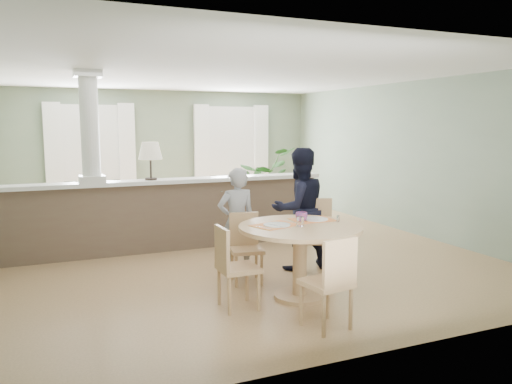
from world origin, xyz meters
name	(u,v)px	position (x,y,z in m)	size (l,w,h in m)	color
ground	(222,248)	(0.00, 0.00, 0.00)	(8.00, 8.00, 0.00)	tan
room_shell	(207,132)	(-0.03, 0.63, 1.81)	(7.02, 8.02, 2.71)	gray
pony_wall	(156,206)	(-0.99, 0.20, 0.71)	(5.32, 0.38, 2.70)	brown
sofa	(229,202)	(0.70, 1.62, 0.46)	(3.18, 1.24, 0.93)	#876049
houseplant	(261,184)	(1.47, 1.86, 0.74)	(1.33, 1.16, 1.48)	#316428
dining_table	(300,240)	(0.07, -2.50, 0.66)	(1.37, 1.37, 0.94)	tan
chair_far_boy	(245,244)	(-0.27, -1.71, 0.47)	(0.45, 0.45, 0.85)	tan
chair_far_man	(317,233)	(0.70, -1.77, 0.54)	(0.57, 0.57, 0.98)	tan
chair_near	(331,279)	(-0.08, -3.42, 0.50)	(0.47, 0.47, 0.91)	tan
chair_side	(232,264)	(-0.75, -2.53, 0.49)	(0.40, 0.40, 0.89)	tan
child_person	(237,222)	(-0.28, -1.41, 0.70)	(0.51, 0.33, 1.40)	gray
man_person	(299,209)	(0.59, -1.48, 0.82)	(0.80, 0.62, 1.64)	black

